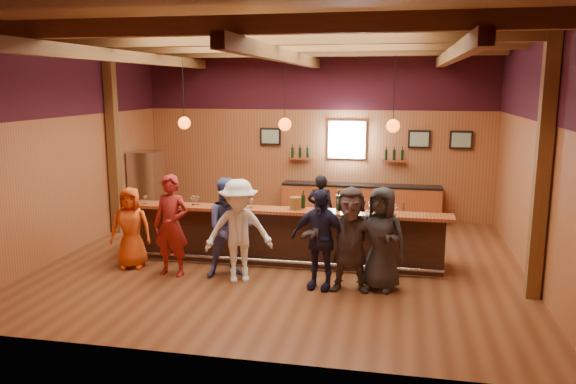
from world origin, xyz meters
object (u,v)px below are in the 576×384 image
at_px(stainless_fridge, 147,187).
at_px(customer_denim, 230,228).
at_px(back_bar_cabinet, 360,203).
at_px(customer_white, 239,231).
at_px(bartender, 321,210).
at_px(customer_redvest, 171,225).
at_px(ice_bucket, 295,203).
at_px(customer_brown, 350,239).
at_px(bottle_a, 303,201).
at_px(customer_dark, 381,239).
at_px(customer_navy, 320,239).
at_px(customer_orange, 131,228).
at_px(bar_counter, 287,235).

height_order(stainless_fridge, customer_denim, customer_denim).
height_order(back_bar_cabinet, customer_white, customer_white).
xyz_separation_m(stainless_fridge, customer_white, (3.52, -3.79, 0.02)).
bearing_deg(bartender, customer_redvest, 44.78).
bearing_deg(ice_bucket, stainless_fridge, 147.51).
relative_size(back_bar_cabinet, customer_brown, 2.24).
height_order(customer_denim, bottle_a, customer_denim).
bearing_deg(bottle_a, customer_dark, -35.70).
distance_m(back_bar_cabinet, customer_denim, 5.12).
bearing_deg(ice_bucket, customer_redvest, -155.70).
xyz_separation_m(customer_navy, customer_brown, (0.52, 0.01, 0.03)).
relative_size(back_bar_cabinet, customer_navy, 2.32).
bearing_deg(customer_orange, stainless_fridge, 98.20).
xyz_separation_m(customer_white, bottle_a, (0.94, 1.17, 0.33)).
bearing_deg(customer_orange, bartender, 20.64).
height_order(customer_white, customer_brown, customer_white).
relative_size(customer_denim, bottle_a, 5.25).
relative_size(customer_orange, customer_navy, 0.90).
bearing_deg(customer_denim, bar_counter, 27.82).
xyz_separation_m(stainless_fridge, ice_bucket, (4.34, -2.76, 0.33)).
bearing_deg(customer_denim, ice_bucket, 11.89).
bearing_deg(customer_navy, stainless_fridge, 153.41).
relative_size(customer_orange, customer_brown, 0.87).
bearing_deg(customer_denim, customer_redvest, 162.87).
relative_size(customer_white, customer_navy, 1.06).
xyz_separation_m(bar_counter, bartender, (0.50, 1.14, 0.26)).
relative_size(customer_navy, bottle_a, 5.01).
relative_size(customer_redvest, bartender, 1.19).
relative_size(customer_redvest, customer_dark, 1.05).
xyz_separation_m(customer_redvest, customer_brown, (3.25, -0.15, -0.04)).
bearing_deg(customer_redvest, customer_brown, 2.72).
xyz_separation_m(customer_orange, bottle_a, (3.16, 0.84, 0.47)).
distance_m(customer_redvest, bottle_a, 2.51).
bearing_deg(customer_white, bar_counter, 45.20).
distance_m(customer_white, bottle_a, 1.54).
bearing_deg(bar_counter, ice_bucket, -54.74).
xyz_separation_m(back_bar_cabinet, stainless_fridge, (-5.30, -1.12, 0.42)).
height_order(stainless_fridge, customer_redvest, customer_redvest).
distance_m(bar_counter, bottle_a, 0.82).
height_order(bar_counter, customer_orange, customer_orange).
height_order(customer_denim, ice_bucket, customer_denim).
bearing_deg(bar_counter, customer_dark, -34.17).
bearing_deg(bar_counter, customer_brown, -46.04).
height_order(customer_orange, bottle_a, customer_orange).
xyz_separation_m(customer_brown, bottle_a, (-1.02, 1.24, 0.35)).
xyz_separation_m(bar_counter, customer_denim, (-0.83, -1.11, 0.38)).
distance_m(bar_counter, back_bar_cabinet, 3.76).
height_order(back_bar_cabinet, customer_navy, customer_navy).
bearing_deg(back_bar_cabinet, stainless_fridge, -168.07).
distance_m(stainless_fridge, customer_redvest, 4.33).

